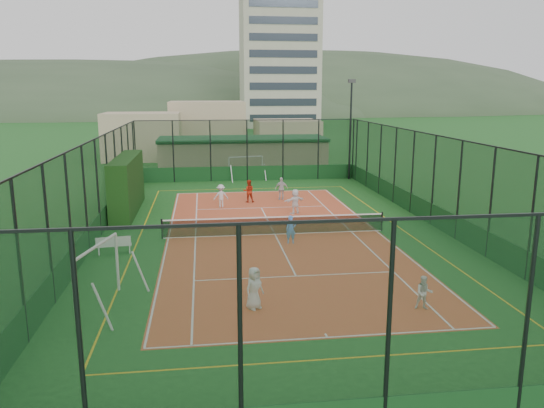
{
  "coord_description": "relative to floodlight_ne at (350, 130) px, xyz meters",
  "views": [
    {
      "loc": [
        -3.62,
        -26.51,
        7.44
      ],
      "look_at": [
        0.12,
        2.02,
        1.2
      ],
      "focal_mm": 35.0,
      "sensor_mm": 36.0,
      "label": 1
    }
  ],
  "objects": [
    {
      "name": "futsal_goal_near",
      "position": [
        -15.93,
        -25.21,
        -3.02
      ],
      "size": [
        3.56,
        1.8,
        2.21
      ],
      "primitive_type": null,
      "rotation": [
        0.0,
        0.0,
        1.32
      ],
      "color": "white",
      "rests_on": "ground"
    },
    {
      "name": "coach",
      "position": [
        -9.25,
        -8.34,
        -3.36
      ],
      "size": [
        0.75,
        0.59,
        1.51
      ],
      "primitive_type": "imported",
      "rotation": [
        0.0,
        0.0,
        3.12
      ],
      "color": "#AE2912",
      "rests_on": "court_slab"
    },
    {
      "name": "tennis_balls",
      "position": [
        -9.01,
        -15.22,
        -4.08
      ],
      "size": [
        6.44,
        1.07,
        0.07
      ],
      "color": "#CCE033",
      "rests_on": "court_slab"
    },
    {
      "name": "perimeter_fence",
      "position": [
        -8.6,
        -16.6,
        -1.62
      ],
      "size": [
        18.12,
        34.12,
        5.0
      ],
      "primitive_type": null,
      "color": "black",
      "rests_on": "ground"
    },
    {
      "name": "tennis_net",
      "position": [
        -8.6,
        -16.6,
        -3.59
      ],
      "size": [
        11.67,
        0.12,
        1.06
      ],
      "primitive_type": null,
      "color": "black",
      "rests_on": "ground"
    },
    {
      "name": "distant_hills",
      "position": [
        -8.6,
        133.4,
        -4.12
      ],
      "size": [
        200.0,
        60.0,
        24.0
      ],
      "primitive_type": null,
      "color": "#384C33",
      "rests_on": "ground"
    },
    {
      "name": "child_far_back",
      "position": [
        -6.73,
        -12.04,
        -3.36
      ],
      "size": [
        1.46,
        1.01,
        1.51
      ],
      "primitive_type": "imported",
      "rotation": [
        0.0,
        0.0,
        3.59
      ],
      "color": "white",
      "rests_on": "court_slab"
    },
    {
      "name": "child_far_left",
      "position": [
        -11.15,
        -9.66,
        -3.38
      ],
      "size": [
        1.02,
        0.67,
        1.48
      ],
      "primitive_type": "imported",
      "rotation": [
        0.0,
        0.0,
        3.27
      ],
      "color": "silver",
      "rests_on": "court_slab"
    },
    {
      "name": "floodlight_ne",
      "position": [
        0.0,
        0.0,
        0.0
      ],
      "size": [
        0.6,
        0.26,
        8.25
      ],
      "primitive_type": null,
      "color": "black",
      "rests_on": "ground"
    },
    {
      "name": "clubhouse",
      "position": [
        -8.6,
        5.4,
        -2.55
      ],
      "size": [
        15.2,
        7.2,
        3.15
      ],
      "primitive_type": null,
      "color": "tan",
      "rests_on": "ground"
    },
    {
      "name": "hedge_left",
      "position": [
        -16.9,
        -10.17,
        -2.42
      ],
      "size": [
        1.17,
        7.82,
        3.42
      ],
      "primitive_type": "cube",
      "color": "black",
      "rests_on": "ground"
    },
    {
      "name": "apartment_tower",
      "position": [
        3.4,
        65.4,
        10.88
      ],
      "size": [
        15.0,
        12.0,
        30.0
      ],
      "primitive_type": "cube",
      "color": "beige",
      "rests_on": "ground"
    },
    {
      "name": "white_bench",
      "position": [
        -16.4,
        -18.91,
        -3.69
      ],
      "size": [
        1.6,
        0.61,
        0.88
      ],
      "primitive_type": null,
      "rotation": [
        0.0,
        0.0,
        0.12
      ],
      "color": "white",
      "rests_on": "ground"
    },
    {
      "name": "futsal_goal_far",
      "position": [
        -8.69,
        0.8,
        -3.16
      ],
      "size": [
        3.11,
        1.49,
        1.93
      ],
      "primitive_type": null,
      "rotation": [
        0.0,
        0.0,
        0.22
      ],
      "color": "white",
      "rests_on": "ground"
    },
    {
      "name": "child_near_right",
      "position": [
        -4.82,
        -26.82,
        -3.52
      ],
      "size": [
        0.68,
        0.58,
        1.2
      ],
      "primitive_type": "imported",
      "rotation": [
        0.0,
        0.0,
        -0.24
      ],
      "color": "white",
      "rests_on": "court_slab"
    },
    {
      "name": "child_near_mid",
      "position": [
        -8.03,
        -18.26,
        -3.42
      ],
      "size": [
        0.52,
        0.36,
        1.38
      ],
      "primitive_type": "imported",
      "rotation": [
        0.0,
        0.0,
        -0.05
      ],
      "color": "#4C88D8",
      "rests_on": "court_slab"
    },
    {
      "name": "child_near_left",
      "position": [
        -10.6,
        -26.0,
        -3.37
      ],
      "size": [
        0.87,
        0.81,
        1.49
      ],
      "primitive_type": "imported",
      "rotation": [
        0.0,
        0.0,
        0.63
      ],
      "color": "silver",
      "rests_on": "court_slab"
    },
    {
      "name": "court_slab",
      "position": [
        -8.6,
        -16.6,
        -4.12
      ],
      "size": [
        11.17,
        23.97,
        0.01
      ],
      "primitive_type": "cube",
      "color": "#B94C29",
      "rests_on": "ground"
    },
    {
      "name": "child_far_right",
      "position": [
        -6.94,
        -7.82,
        -3.34
      ],
      "size": [
        0.92,
        0.4,
        1.55
      ],
      "primitive_type": "imported",
      "rotation": [
        0.0,
        0.0,
        3.17
      ],
      "color": "silver",
      "rests_on": "court_slab"
    },
    {
      "name": "ground",
      "position": [
        -8.6,
        -16.6,
        -4.12
      ],
      "size": [
        300.0,
        300.0,
        0.0
      ],
      "primitive_type": "plane",
      "color": "#1B501C",
      "rests_on": "ground"
    }
  ]
}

